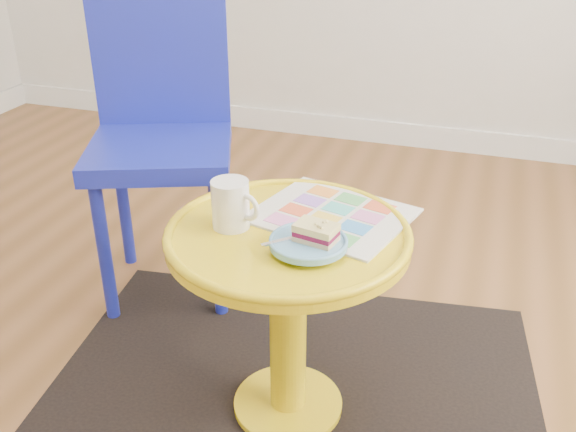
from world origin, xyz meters
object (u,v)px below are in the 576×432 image
(chair, at_px, (161,123))
(side_table, at_px, (288,287))
(mug, at_px, (231,203))
(newspaper, at_px, (331,215))
(plate, at_px, (308,243))

(chair, bearing_deg, side_table, -62.27)
(chair, bearing_deg, mug, -70.27)
(side_table, xyz_separation_m, chair, (-0.58, 0.50, 0.18))
(chair, bearing_deg, newspaper, -52.60)
(chair, distance_m, newspaper, 0.76)
(side_table, distance_m, newspaper, 0.20)
(chair, height_order, mug, chair)
(mug, bearing_deg, side_table, 22.53)
(mug, bearing_deg, chair, 147.08)
(newspaper, distance_m, mug, 0.24)
(newspaper, bearing_deg, mug, -133.20)
(newspaper, xyz_separation_m, plate, (-0.01, -0.17, 0.01))
(side_table, xyz_separation_m, plate, (0.07, -0.07, 0.17))
(chair, distance_m, plate, 0.86)
(plate, bearing_deg, side_table, 135.76)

